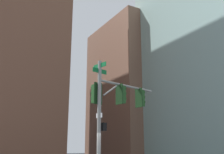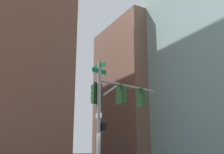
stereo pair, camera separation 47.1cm
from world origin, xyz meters
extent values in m
cylinder|color=gray|center=(0.49, -0.01, 3.16)|extent=(0.20, 0.20, 6.31)
cylinder|color=gray|center=(0.01, 2.06, 5.26)|extent=(1.07, 4.18, 0.12)
cylinder|color=gray|center=(0.31, 0.73, 4.81)|extent=(0.31, 1.03, 0.75)
cube|color=#0F6B33|center=(0.49, -0.01, 6.06)|extent=(0.99, 0.26, 0.24)
cube|color=#0F6B33|center=(0.49, -0.01, 5.76)|extent=(0.24, 0.94, 0.24)
cube|color=white|center=(0.49, -0.01, 3.39)|extent=(0.45, 0.13, 0.24)
cube|color=#1E4C1E|center=(0.12, 1.59, 4.70)|extent=(0.41, 0.41, 1.00)
cube|color=black|center=(0.16, 1.40, 4.70)|extent=(0.54, 0.16, 1.16)
sphere|color=#470A07|center=(0.07, 1.78, 5.00)|extent=(0.20, 0.20, 0.20)
cylinder|color=#1E4C1E|center=(0.06, 1.85, 5.09)|extent=(0.23, 0.09, 0.23)
sphere|color=#F29E0C|center=(0.07, 1.78, 4.70)|extent=(0.20, 0.20, 0.20)
cylinder|color=#1E4C1E|center=(0.06, 1.85, 4.79)|extent=(0.23, 0.09, 0.23)
sphere|color=#0A3819|center=(0.07, 1.78, 4.40)|extent=(0.20, 0.20, 0.20)
cylinder|color=#1E4C1E|center=(0.06, 1.85, 4.49)|extent=(0.23, 0.09, 0.23)
cube|color=#1E4C1E|center=(-0.25, 3.18, 4.70)|extent=(0.41, 0.41, 1.00)
cube|color=black|center=(-0.21, 3.00, 4.70)|extent=(0.54, 0.16, 1.16)
sphere|color=red|center=(-0.29, 3.38, 5.00)|extent=(0.20, 0.20, 0.20)
cylinder|color=#1E4C1E|center=(-0.31, 3.45, 5.09)|extent=(0.23, 0.09, 0.23)
sphere|color=#4C330A|center=(-0.29, 3.38, 4.70)|extent=(0.20, 0.20, 0.20)
cylinder|color=#1E4C1E|center=(-0.31, 3.45, 4.79)|extent=(0.23, 0.09, 0.23)
sphere|color=#0A3819|center=(-0.29, 3.38, 4.40)|extent=(0.20, 0.20, 0.20)
cylinder|color=#1E4C1E|center=(-0.31, 3.45, 4.49)|extent=(0.23, 0.09, 0.23)
cube|color=#1E4C1E|center=(0.19, -0.08, 4.56)|extent=(0.41, 0.41, 1.00)
cube|color=black|center=(0.38, -0.04, 4.56)|extent=(0.16, 0.54, 1.16)
sphere|color=red|center=(-0.01, -0.13, 4.86)|extent=(0.20, 0.20, 0.20)
cylinder|color=#1E4C1E|center=(-0.07, -0.14, 4.95)|extent=(0.09, 0.23, 0.23)
sphere|color=#4C330A|center=(-0.01, -0.13, 4.56)|extent=(0.20, 0.20, 0.20)
cylinder|color=#1E4C1E|center=(-0.07, -0.14, 4.65)|extent=(0.09, 0.23, 0.23)
sphere|color=#0A3819|center=(-0.01, -0.13, 4.26)|extent=(0.20, 0.20, 0.20)
cylinder|color=#1E4C1E|center=(-0.07, -0.14, 4.35)|extent=(0.09, 0.23, 0.23)
cube|color=black|center=(0.43, 0.23, 2.83)|extent=(0.41, 0.33, 0.40)
cube|color=#EA5914|center=(0.40, 0.36, 2.83)|extent=(0.25, 0.08, 0.28)
cube|color=brown|center=(-33.43, -1.85, 24.56)|extent=(19.54, 18.72, 49.13)
cube|color=#845B47|center=(-38.54, 29.67, 15.19)|extent=(19.70, 16.53, 30.37)
camera|label=1|loc=(12.85, -6.38, 1.73)|focal=43.39mm
camera|label=2|loc=(13.08, -5.97, 1.73)|focal=43.39mm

